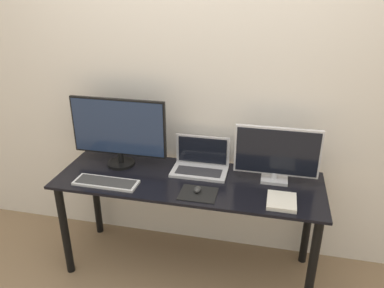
{
  "coord_description": "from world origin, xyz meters",
  "views": [
    {
      "loc": [
        0.49,
        -1.76,
        1.89
      ],
      "look_at": [
        0.02,
        0.33,
        0.94
      ],
      "focal_mm": 35.0,
      "sensor_mm": 36.0,
      "label": 1
    }
  ],
  "objects_px": {
    "monitor_left": "(118,131)",
    "monitor_right": "(277,154)",
    "keyboard": "(106,183)",
    "book": "(282,201)",
    "laptop": "(201,163)",
    "mouse": "(197,189)"
  },
  "relations": [
    {
      "from": "monitor_left",
      "to": "monitor_right",
      "type": "bearing_deg",
      "value": 0.0
    },
    {
      "from": "keyboard",
      "to": "monitor_right",
      "type": "bearing_deg",
      "value": 14.76
    },
    {
      "from": "monitor_left",
      "to": "keyboard",
      "type": "bearing_deg",
      "value": -87.7
    },
    {
      "from": "keyboard",
      "to": "book",
      "type": "distance_m",
      "value": 1.08
    },
    {
      "from": "keyboard",
      "to": "book",
      "type": "bearing_deg",
      "value": 0.89
    },
    {
      "from": "laptop",
      "to": "mouse",
      "type": "bearing_deg",
      "value": -82.14
    },
    {
      "from": "book",
      "to": "monitor_right",
      "type": "bearing_deg",
      "value": 100.61
    },
    {
      "from": "laptop",
      "to": "book",
      "type": "distance_m",
      "value": 0.61
    },
    {
      "from": "monitor_right",
      "to": "laptop",
      "type": "distance_m",
      "value": 0.51
    },
    {
      "from": "book",
      "to": "mouse",
      "type": "bearing_deg",
      "value": 179.1
    },
    {
      "from": "keyboard",
      "to": "book",
      "type": "xyz_separation_m",
      "value": [
        1.08,
        0.02,
        0.0
      ]
    },
    {
      "from": "monitor_right",
      "to": "monitor_left",
      "type": "bearing_deg",
      "value": -180.0
    },
    {
      "from": "monitor_left",
      "to": "laptop",
      "type": "xyz_separation_m",
      "value": [
        0.55,
        0.04,
        -0.2
      ]
    },
    {
      "from": "laptop",
      "to": "book",
      "type": "relative_size",
      "value": 1.88
    },
    {
      "from": "mouse",
      "to": "monitor_right",
      "type": "bearing_deg",
      "value": 28.88
    },
    {
      "from": "monitor_left",
      "to": "keyboard",
      "type": "height_order",
      "value": "monitor_left"
    },
    {
      "from": "monitor_left",
      "to": "book",
      "type": "distance_m",
      "value": 1.14
    },
    {
      "from": "keyboard",
      "to": "mouse",
      "type": "distance_m",
      "value": 0.58
    },
    {
      "from": "monitor_right",
      "to": "book",
      "type": "xyz_separation_m",
      "value": [
        0.05,
        -0.25,
        -0.18
      ]
    },
    {
      "from": "laptop",
      "to": "mouse",
      "type": "distance_m",
      "value": 0.29
    },
    {
      "from": "monitor_left",
      "to": "mouse",
      "type": "bearing_deg",
      "value": -22.6
    },
    {
      "from": "monitor_left",
      "to": "mouse",
      "type": "distance_m",
      "value": 0.68
    }
  ]
}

